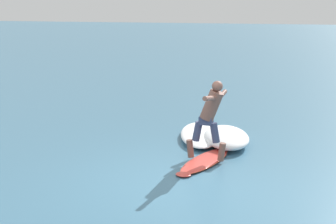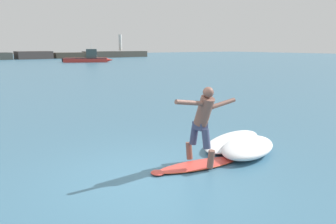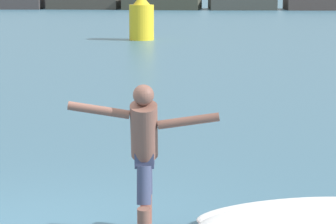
{
  "view_description": "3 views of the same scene",
  "coord_description": "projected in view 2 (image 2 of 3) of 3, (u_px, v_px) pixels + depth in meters",
  "views": [
    {
      "loc": [
        -7.43,
        -2.88,
        3.02
      ],
      "look_at": [
        1.17,
        0.81,
        0.98
      ],
      "focal_mm": 50.0,
      "sensor_mm": 36.0,
      "label": 1
    },
    {
      "loc": [
        -2.9,
        -4.99,
        2.45
      ],
      "look_at": [
        1.6,
        1.76,
        0.81
      ],
      "focal_mm": 35.0,
      "sensor_mm": 36.0,
      "label": 2
    },
    {
      "loc": [
        1.97,
        -8.07,
        2.73
      ],
      "look_at": [
        1.38,
        1.16,
        1.17
      ],
      "focal_mm": 85.0,
      "sensor_mm": 36.0,
      "label": 3
    }
  ],
  "objects": [
    {
      "name": "surfboard",
      "position": [
        198.0,
        165.0,
        6.77
      ],
      "size": [
        2.07,
        0.77,
        0.2
      ],
      "color": "#D8453B",
      "rests_on": "ground"
    },
    {
      "name": "fishing_boat_near_jetty",
      "position": [
        88.0,
        58.0,
        49.58
      ],
      "size": [
        7.19,
        3.95,
        2.87
      ],
      "color": "#BB332D",
      "rests_on": "ground"
    },
    {
      "name": "surfer",
      "position": [
        203.0,
        120.0,
        6.52
      ],
      "size": [
        1.54,
        0.84,
        1.62
      ],
      "color": "brown",
      "rests_on": "surfboard"
    },
    {
      "name": "wave_foam_at_nose",
      "position": [
        248.0,
        147.0,
        7.49
      ],
      "size": [
        2.09,
        1.64,
        0.35
      ],
      "color": "white",
      "rests_on": "ground"
    },
    {
      "name": "wave_foam_at_tail",
      "position": [
        233.0,
        141.0,
        8.23
      ],
      "size": [
        2.53,
        1.71,
        0.2
      ],
      "color": "white",
      "rests_on": "ground"
    },
    {
      "name": "ground_plane",
      "position": [
        149.0,
        179.0,
        6.13
      ],
      "size": [
        200.0,
        200.0,
        0.0
      ],
      "primitive_type": "plane",
      "color": "teal"
    }
  ]
}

